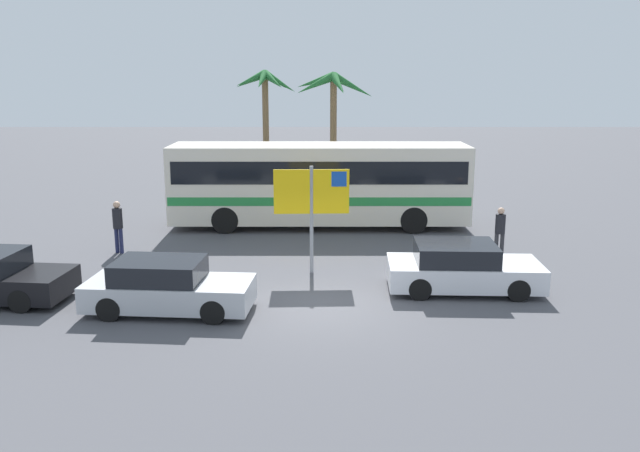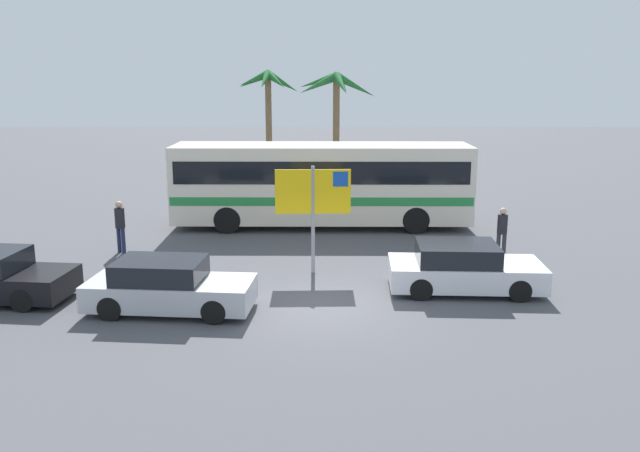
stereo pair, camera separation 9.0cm
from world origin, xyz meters
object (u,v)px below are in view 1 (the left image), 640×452
ferry_sign (315,196)px  car_white (463,268)px  car_silver (169,287)px  bus_front_coach (321,181)px  pedestrian_by_bus (119,223)px  pedestrian_near_sign (502,228)px

ferry_sign → car_white: bearing=-24.7°
car_silver → bus_front_coach: bearing=73.1°
ferry_sign → car_silver: size_ratio=0.76×
pedestrian_by_bus → pedestrian_near_sign: bearing=110.6°
car_white → pedestrian_near_sign: pedestrian_near_sign is taller
car_silver → pedestrian_by_bus: (-2.85, 5.57, 0.40)m
bus_front_coach → pedestrian_near_sign: size_ratio=6.90×
bus_front_coach → pedestrian_near_sign: bus_front_coach is taller
car_white → car_silver: (-7.65, -1.66, -0.00)m
bus_front_coach → car_silver: bus_front_coach is taller
bus_front_coach → pedestrian_near_sign: 7.41m
car_white → pedestrian_near_sign: bearing=62.7°
bus_front_coach → pedestrian_by_bus: (-6.62, -4.01, -0.75)m
car_white → car_silver: same height
ferry_sign → pedestrian_by_bus: ferry_sign is taller
bus_front_coach → pedestrian_by_bus: bearing=-148.8°
pedestrian_near_sign → pedestrian_by_bus: 12.44m
bus_front_coach → ferry_sign: (-0.18, -6.23, 0.54)m
car_white → ferry_sign: bearing=159.8°
car_white → pedestrian_near_sign: 3.91m
ferry_sign → pedestrian_near_sign: size_ratio=1.95×
car_silver → pedestrian_by_bus: bearing=121.7°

